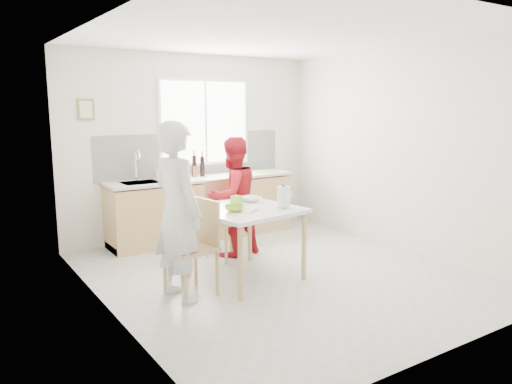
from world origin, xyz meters
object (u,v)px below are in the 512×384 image
at_px(bowl_white, 251,199).
at_px(wine_bottle_a, 194,166).
at_px(person_white, 177,212).
at_px(chair_far, 225,215).
at_px(dining_table, 245,215).
at_px(milk_jug, 284,196).
at_px(chair_left, 196,242).
at_px(wine_bottle_b, 202,166).
at_px(person_red, 233,197).
at_px(bowl_green, 234,208).

xyz_separation_m(bowl_white, wine_bottle_a, (0.06, 1.64, 0.23)).
bearing_deg(person_white, chair_far, -56.39).
xyz_separation_m(dining_table, milk_jug, (0.36, -0.23, 0.22)).
height_order(chair_far, milk_jug, milk_jug).
bearing_deg(chair_far, dining_table, -112.96).
height_order(chair_left, wine_bottle_b, wine_bottle_b).
bearing_deg(bowl_white, wine_bottle_a, 87.88).
bearing_deg(milk_jug, person_white, 167.01).
bearing_deg(wine_bottle_b, wine_bottle_a, 158.98).
distance_m(dining_table, person_white, 0.91).
bearing_deg(person_white, wine_bottle_a, -38.69).
bearing_deg(person_red, dining_table, 59.74).
bearing_deg(chair_far, chair_left, -141.13).
distance_m(dining_table, person_red, 0.94).
xyz_separation_m(chair_left, milk_jug, (1.03, -0.13, 0.41)).
bearing_deg(person_white, bowl_green, -94.13).
distance_m(chair_left, wine_bottle_a, 2.32).
relative_size(chair_left, person_white, 0.55).
bearing_deg(person_red, chair_far, -6.27).
bearing_deg(milk_jug, dining_table, 139.09).
height_order(person_white, bowl_green, person_white).
bearing_deg(wine_bottle_b, person_red, -94.64).
xyz_separation_m(dining_table, chair_left, (-0.67, -0.10, -0.19)).
bearing_deg(bowl_white, person_white, -159.84).
bearing_deg(person_red, bowl_white, 72.82).
relative_size(chair_left, milk_jug, 3.95).
distance_m(chair_left, person_white, 0.42).
bearing_deg(bowl_white, milk_jug, -79.11).
height_order(milk_jug, wine_bottle_b, wine_bottle_b).
bearing_deg(chair_left, dining_table, 90.00).
xyz_separation_m(person_white, bowl_green, (0.69, 0.05, -0.05)).
height_order(chair_far, bowl_green, chair_far).
relative_size(person_red, milk_jug, 6.20).
bearing_deg(person_white, bowl_white, -78.16).
bearing_deg(wine_bottle_b, bowl_white, -96.19).
distance_m(bowl_white, milk_jug, 0.54).
distance_m(dining_table, wine_bottle_a, 1.98).
xyz_separation_m(chair_left, wine_bottle_a, (0.99, 2.02, 0.53)).
relative_size(dining_table, person_white, 0.67).
height_order(person_white, bowl_white, person_white).
bearing_deg(bowl_white, chair_far, 93.36).
bearing_deg(wine_bottle_a, person_white, -120.37).
xyz_separation_m(person_red, bowl_white, (-0.09, -0.58, 0.07)).
distance_m(chair_far, person_white, 1.53).
relative_size(milk_jug, wine_bottle_b, 0.84).
relative_size(bowl_green, wine_bottle_b, 0.71).
distance_m(person_red, wine_bottle_b, 1.06).
xyz_separation_m(dining_table, chair_far, (0.23, 0.87, -0.18)).
bearing_deg(dining_table, bowl_green, -157.64).
bearing_deg(wine_bottle_a, wine_bottle_b, -21.02).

